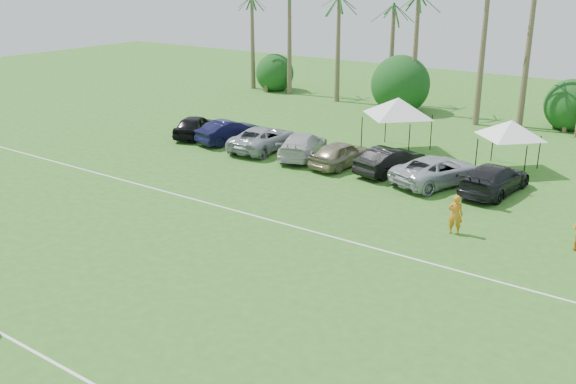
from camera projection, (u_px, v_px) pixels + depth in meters
The scene contains 17 objects.
field_lines at pixel (179, 273), 22.98m from camera, with size 80.00×12.10×0.01m.
palm_tree_0 at pixel (238, 3), 55.62m from camera, with size 2.40×2.40×8.90m.
palm_tree_4 at pixel (432, 10), 45.74m from camera, with size 2.40×2.40×8.90m.
bush_tree_0 at pixel (273, 70), 56.62m from camera, with size 4.00×4.00×4.00m.
bush_tree_1 at pixel (407, 85), 49.48m from camera, with size 4.00×4.00×4.00m.
bush_tree_2 at pixel (571, 103), 42.90m from camera, with size 4.00×4.00×4.00m.
sideline_player_a at pixel (455, 214), 26.16m from camera, with size 0.61×0.40×1.68m, color orange.
canopy_tent_left at pixel (399, 98), 37.20m from camera, with size 4.66×4.66×3.77m.
canopy_tent_right at pixel (512, 120), 33.80m from camera, with size 3.97×3.97×3.22m.
parked_car_0 at pixel (195, 126), 41.35m from camera, with size 1.69×4.20×1.43m, color black.
parked_car_1 at pixel (230, 131), 39.95m from camera, with size 1.51×4.34×1.43m, color black.
parked_car_2 at pixel (263, 138), 38.34m from camera, with size 2.37×5.15×1.43m, color #969AA1.
parked_car_3 at pixel (303, 145), 36.89m from camera, with size 2.00×4.93×1.43m, color #BCBCBC.
parked_car_4 at pixel (341, 154), 35.14m from camera, with size 1.69×4.20×1.43m, color gray.
parked_car_5 at pixel (390, 160), 33.95m from camera, with size 1.51×4.34×1.43m, color black.
parked_car_6 at pixel (438, 170), 32.26m from camera, with size 2.37×5.15×1.43m, color #A7ABB3.
parked_car_7 at pixel (494, 179), 30.99m from camera, with size 2.00×4.93×1.43m, color black.
Camera 1 is at (15.23, -6.59, 10.35)m, focal length 40.00 mm.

